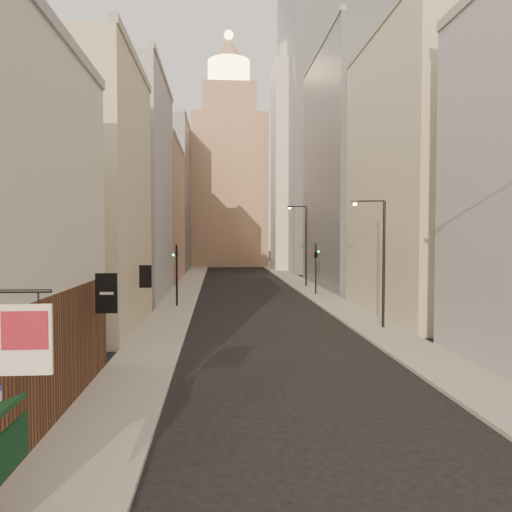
{
  "coord_description": "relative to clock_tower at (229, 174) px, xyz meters",
  "views": [
    {
      "loc": [
        -3.14,
        -4.86,
        5.76
      ],
      "look_at": [
        -1.15,
        21.24,
        4.67
      ],
      "focal_mm": 35.0,
      "sensor_mm": 36.0,
      "label": 1
    }
  ],
  "objects": [
    {
      "name": "highrise",
      "position": [
        19.0,
        -14.0,
        8.02
      ],
      "size": [
        21.0,
        23.0,
        51.2
      ],
      "color": "gray",
      "rests_on": "ground"
    },
    {
      "name": "left_bldg_beige",
      "position": [
        -11.0,
        -66.0,
        -9.63
      ],
      "size": [
        8.0,
        12.0,
        16.0
      ],
      "primitive_type": "cube",
      "color": "#BAAF90",
      "rests_on": "ground"
    },
    {
      "name": "streetlamp_mid",
      "position": [
        7.71,
        -67.22,
        -13.12
      ],
      "size": [
        2.01,
        0.77,
        7.9
      ],
      "rotation": [
        0.0,
        0.0,
        -0.3
      ],
      "color": "black",
      "rests_on": "ground"
    },
    {
      "name": "left_bldg_grey",
      "position": [
        -11.0,
        -50.0,
        -7.63
      ],
      "size": [
        8.0,
        16.0,
        20.0
      ],
      "primitive_type": "cube",
      "color": "#A3A2A8",
      "rests_on": "ground"
    },
    {
      "name": "sidewalk_right",
      "position": [
        7.5,
        -37.0,
        -17.56
      ],
      "size": [
        3.0,
        140.0,
        0.15
      ],
      "primitive_type": "cube",
      "color": "#99978A",
      "rests_on": "ground"
    },
    {
      "name": "white_tower",
      "position": [
        11.0,
        -14.0,
        0.97
      ],
      "size": [
        8.0,
        8.0,
        41.5
      ],
      "color": "silver",
      "rests_on": "ground"
    },
    {
      "name": "clock_tower",
      "position": [
        0.0,
        0.0,
        0.0
      ],
      "size": [
        14.0,
        14.0,
        44.9
      ],
      "color": "#9E785C",
      "rests_on": "ground"
    },
    {
      "name": "left_bldg_tan",
      "position": [
        -11.0,
        -32.0,
        -9.13
      ],
      "size": [
        8.0,
        18.0,
        17.0
      ],
      "primitive_type": "cube",
      "color": "#9E785C",
      "rests_on": "ground"
    },
    {
      "name": "streetlamp_far",
      "position": [
        7.36,
        -42.4,
        -12.5
      ],
      "size": [
        2.31,
        0.78,
        8.99
      ],
      "rotation": [
        0.0,
        0.0,
        0.26
      ],
      "color": "black",
      "rests_on": "ground"
    },
    {
      "name": "left_bldg_wingrid",
      "position": [
        -11.0,
        -12.0,
        -5.63
      ],
      "size": [
        8.0,
        20.0,
        24.0
      ],
      "primitive_type": "cube",
      "color": "gray",
      "rests_on": "ground"
    },
    {
      "name": "right_bldg_wingrid",
      "position": [
        13.0,
        -42.0,
        -4.63
      ],
      "size": [
        8.0,
        20.0,
        26.0
      ],
      "primitive_type": "cube",
      "color": "gray",
      "rests_on": "ground"
    },
    {
      "name": "traffic_light_left",
      "position": [
        -5.44,
        -56.94,
        -14.02
      ],
      "size": [
        0.57,
        0.48,
        5.0
      ],
      "rotation": [
        0.0,
        0.0,
        3.0
      ],
      "color": "black",
      "rests_on": "ground"
    },
    {
      "name": "sidewalk_left",
      "position": [
        -5.5,
        -37.0,
        -17.56
      ],
      "size": [
        3.0,
        140.0,
        0.15
      ],
      "primitive_type": "cube",
      "color": "#99978A",
      "rests_on": "ground"
    },
    {
      "name": "traffic_light_right",
      "position": [
        7.17,
        -49.88,
        -13.84
      ],
      "size": [
        0.62,
        0.59,
        5.0
      ],
      "rotation": [
        0.0,
        0.0,
        3.19
      ],
      "color": "black",
      "rests_on": "ground"
    },
    {
      "name": "right_bldg_beige",
      "position": [
        13.0,
        -62.0,
        -7.63
      ],
      "size": [
        8.0,
        16.0,
        20.0
      ],
      "primitive_type": "cube",
      "color": "#BAAF90",
      "rests_on": "ground"
    }
  ]
}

